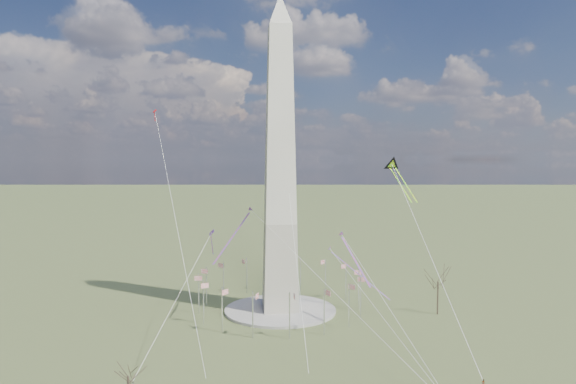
{
  "coord_description": "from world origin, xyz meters",
  "views": [
    {
      "loc": [
        -16.08,
        -162.45,
        49.04
      ],
      "look_at": [
        2.55,
        0.0,
        38.69
      ],
      "focal_mm": 32.0,
      "sensor_mm": 36.0,
      "label": 1
    }
  ],
  "objects": [
    {
      "name": "plaza",
      "position": [
        0.0,
        0.0,
        0.4
      ],
      "size": [
        36.0,
        36.0,
        0.8
      ],
      "primitive_type": "cylinder",
      "color": "#9E9B90",
      "rests_on": "ground"
    },
    {
      "name": "tree_far",
      "position": [
        -35.67,
        -63.71,
        8.09
      ],
      "size": [
        6.49,
        6.49,
        11.35
      ],
      "color": "#4E3E2F",
      "rests_on": "ground"
    },
    {
      "name": "kite_small_red",
      "position": [
        -43.1,
        31.32,
        66.36
      ],
      "size": [
        1.69,
        1.48,
        4.44
      ],
      "rotation": [
        0.0,
        0.0,
        3.19
      ],
      "color": "red",
      "rests_on": "ground"
    },
    {
      "name": "kite_diamond_purple",
      "position": [
        -21.82,
        2.8,
        24.66
      ],
      "size": [
        1.62,
        2.75,
        8.44
      ],
      "rotation": [
        0.0,
        0.0,
        2.88
      ],
      "color": "#41186C",
      "rests_on": "ground"
    },
    {
      "name": "person_east",
      "position": [
        37.86,
        -60.63,
        0.96
      ],
      "size": [
        0.74,
        0.51,
        1.93
      ],
      "primitive_type": "imported",
      "rotation": [
        0.0,
        0.0,
        3.22
      ],
      "color": "gray",
      "rests_on": "ground"
    },
    {
      "name": "flagpole_ring",
      "position": [
        -0.0,
        -0.0,
        7.27
      ],
      "size": [
        54.4,
        54.4,
        13.0
      ],
      "color": "white",
      "rests_on": "ground"
    },
    {
      "name": "kite_streamer_left",
      "position": [
        20.42,
        -11.9,
        20.95
      ],
      "size": [
        5.56,
        19.44,
        13.51
      ],
      "rotation": [
        0.0,
        0.0,
        3.37
      ],
      "color": "red",
      "rests_on": "ground"
    },
    {
      "name": "kite_small_white",
      "position": [
        3.1,
        41.64,
        76.91
      ],
      "size": [
        1.06,
        1.73,
        4.0
      ],
      "rotation": [
        0.0,
        0.0,
        2.77
      ],
      "color": "white",
      "rests_on": "ground"
    },
    {
      "name": "ground",
      "position": [
        0.0,
        0.0,
        0.0
      ],
      "size": [
        2000.0,
        2000.0,
        0.0
      ],
      "primitive_type": "plane",
      "color": "#3D5329",
      "rests_on": "ground"
    },
    {
      "name": "kite_streamer_mid",
      "position": [
        -13.33,
        -0.25,
        27.52
      ],
      "size": [
        13.16,
        19.68,
        15.43
      ],
      "rotation": [
        0.0,
        0.0,
        2.58
      ],
      "color": "red",
      "rests_on": "ground"
    },
    {
      "name": "kite_delta_black",
      "position": [
        39.47,
        6.86,
        46.45
      ],
      "size": [
        6.94,
        17.88,
        14.62
      ],
      "rotation": [
        0.0,
        0.0,
        3.29
      ],
      "color": "black",
      "rests_on": "ground"
    },
    {
      "name": "tree_near",
      "position": [
        49.31,
        -8.98,
        11.22
      ],
      "size": [
        8.99,
        8.99,
        15.73
      ],
      "color": "#4E3E2F",
      "rests_on": "ground"
    },
    {
      "name": "kite_streamer_right",
      "position": [
        22.96,
        0.17,
        14.16
      ],
      "size": [
        17.92,
        15.37,
        15.32
      ],
      "rotation": [
        0.0,
        0.0,
        4.01
      ],
      "color": "red",
      "rests_on": "ground"
    },
    {
      "name": "washington_monument",
      "position": [
        0.0,
        0.0,
        47.95
      ],
      "size": [
        15.56,
        15.56,
        100.0
      ],
      "color": "#B8AA9A",
      "rests_on": "plaza"
    }
  ]
}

